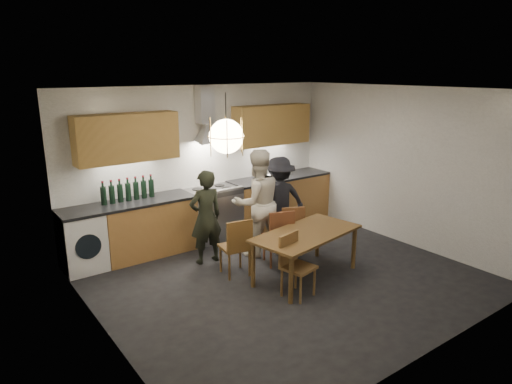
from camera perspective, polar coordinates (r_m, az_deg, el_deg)
ground at (r=6.58m, az=3.59°, el=-10.60°), size 5.00×5.00×0.00m
room_shell at (r=6.04m, az=3.85°, el=4.15°), size 5.02×4.52×2.61m
counter_run at (r=7.91m, az=-5.27°, el=-2.61°), size 5.00×0.62×0.90m
range_stove at (r=7.90m, az=-5.40°, el=-2.71°), size 0.90×0.60×0.92m
wall_fixtures at (r=7.69m, az=-6.13°, el=7.72°), size 4.30×0.54×1.10m
pendant_lamp at (r=5.31m, az=-3.74°, el=6.94°), size 0.43×0.43×0.70m
dining_table at (r=6.39m, az=6.31°, el=-5.67°), size 1.71×1.07×0.67m
chair_back_left at (r=6.42m, az=-2.38°, el=-6.49°), size 0.44×0.44×0.85m
chair_back_mid at (r=6.78m, az=2.95°, el=-5.25°), size 0.49×0.49×0.86m
chair_back_right at (r=7.18m, az=4.46°, el=-4.36°), size 0.48×0.48×0.81m
chair_front at (r=5.95m, az=4.75°, el=-8.55°), size 0.44×0.44×0.82m
person_left at (r=6.85m, az=-6.29°, el=-3.14°), size 0.54×0.37×1.43m
person_mid at (r=7.08m, az=0.13°, el=-1.37°), size 0.92×0.78×1.68m
person_right at (r=7.69m, az=2.94°, el=-0.93°), size 1.04×0.76×1.45m
mixing_bowl at (r=8.39m, az=2.11°, el=1.89°), size 0.28×0.28×0.06m
stock_pot at (r=8.73m, az=3.71°, el=2.72°), size 0.30×0.30×0.16m
wine_bottles at (r=7.22m, az=-15.71°, el=0.32°), size 0.84×0.08×0.36m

